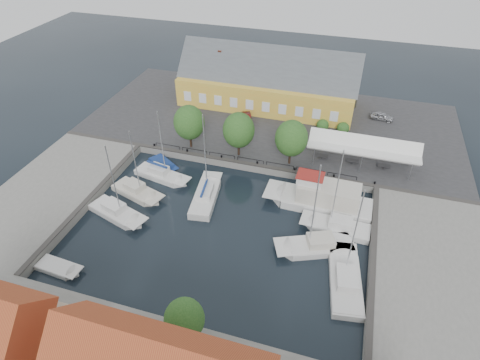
# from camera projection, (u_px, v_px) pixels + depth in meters

# --- Properties ---
(ground) EXTENTS (140.00, 140.00, 0.00)m
(ground) POSITION_uv_depth(u_px,v_px,m) (225.00, 221.00, 45.80)
(ground) COLOR black
(ground) RESTS_ON ground
(north_quay) EXTENTS (56.00, 26.00, 1.00)m
(north_quay) POSITION_uv_depth(u_px,v_px,m) (271.00, 122.00, 62.96)
(north_quay) COLOR #2D2D30
(north_quay) RESTS_ON ground
(west_quay) EXTENTS (12.00, 24.00, 1.00)m
(west_quay) POSITION_uv_depth(u_px,v_px,m) (49.00, 193.00, 49.04)
(west_quay) COLOR slate
(west_quay) RESTS_ON ground
(east_quay) EXTENTS (12.00, 24.00, 1.00)m
(east_quay) POSITION_uv_depth(u_px,v_px,m) (433.00, 276.00, 38.91)
(east_quay) COLOR slate
(east_quay) RESTS_ON ground
(quay_edge_fittings) EXTENTS (56.00, 24.72, 0.40)m
(quay_edge_fittings) POSITION_uv_depth(u_px,v_px,m) (237.00, 189.00, 48.75)
(quay_edge_fittings) COLOR #383533
(quay_edge_fittings) RESTS_ON north_quay
(warehouse) EXTENTS (28.56, 14.00, 9.55)m
(warehouse) POSITION_uv_depth(u_px,v_px,m) (265.00, 83.00, 65.23)
(warehouse) COLOR gold
(warehouse) RESTS_ON north_quay
(tent_canopy) EXTENTS (14.00, 4.00, 2.83)m
(tent_canopy) POSITION_uv_depth(u_px,v_px,m) (364.00, 147.00, 51.34)
(tent_canopy) COLOR white
(tent_canopy) RESTS_ON north_quay
(quay_trees) EXTENTS (18.20, 4.20, 6.30)m
(quay_trees) POSITION_uv_depth(u_px,v_px,m) (239.00, 130.00, 52.40)
(quay_trees) COLOR black
(quay_trees) RESTS_ON north_quay
(car_silver) EXTENTS (3.69, 1.88, 1.20)m
(car_silver) POSITION_uv_depth(u_px,v_px,m) (382.00, 116.00, 62.17)
(car_silver) COLOR #A3A5AB
(car_silver) RESTS_ON north_quay
(car_red) EXTENTS (2.60, 4.02, 1.25)m
(car_red) POSITION_uv_depth(u_px,v_px,m) (247.00, 119.00, 61.55)
(car_red) COLOR #581614
(car_red) RESTS_ON north_quay
(center_sailboat) EXTENTS (3.63, 8.69, 11.71)m
(center_sailboat) POSITION_uv_depth(u_px,v_px,m) (206.00, 197.00, 48.64)
(center_sailboat) COLOR silver
(center_sailboat) RESTS_ON ground
(trawler) EXTENTS (12.96, 4.09, 5.00)m
(trawler) POSITION_uv_depth(u_px,v_px,m) (322.00, 199.00, 47.26)
(trawler) COLOR silver
(trawler) RESTS_ON ground
(east_boat_a) EXTENTS (7.86, 2.90, 11.03)m
(east_boat_a) POSITION_uv_depth(u_px,v_px,m) (337.00, 228.00, 44.53)
(east_boat_a) COLOR silver
(east_boat_a) RESTS_ON ground
(east_boat_b) EXTENTS (8.79, 5.84, 11.54)m
(east_boat_b) POSITION_uv_depth(u_px,v_px,m) (317.00, 247.00, 42.25)
(east_boat_b) COLOR silver
(east_boat_b) RESTS_ON ground
(east_boat_c) EXTENTS (4.16, 9.33, 11.48)m
(east_boat_c) POSITION_uv_depth(u_px,v_px,m) (345.00, 281.00, 38.69)
(east_boat_c) COLOR silver
(east_boat_c) RESTS_ON ground
(west_boat_a) EXTENTS (8.03, 3.66, 10.46)m
(west_boat_a) POSITION_uv_depth(u_px,v_px,m) (161.00, 176.00, 52.16)
(west_boat_a) COLOR silver
(west_boat_a) RESTS_ON ground
(west_boat_b) EXTENTS (7.42, 4.43, 9.88)m
(west_boat_b) POSITION_uv_depth(u_px,v_px,m) (137.00, 193.00, 49.43)
(west_boat_b) COLOR beige
(west_boat_b) RESTS_ON ground
(west_boat_c) EXTENTS (7.96, 4.61, 10.48)m
(west_boat_c) POSITION_uv_depth(u_px,v_px,m) (117.00, 214.00, 46.40)
(west_boat_c) COLOR silver
(west_boat_c) RESTS_ON ground
(launch_sw) EXTENTS (4.96, 2.16, 0.98)m
(launch_sw) POSITION_uv_depth(u_px,v_px,m) (59.00, 269.00, 40.14)
(launch_sw) COLOR silver
(launch_sw) RESTS_ON ground
(launch_nw) EXTENTS (5.07, 4.23, 0.88)m
(launch_nw) POSITION_uv_depth(u_px,v_px,m) (163.00, 165.00, 54.40)
(launch_nw) COLOR navy
(launch_nw) RESTS_ON ground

